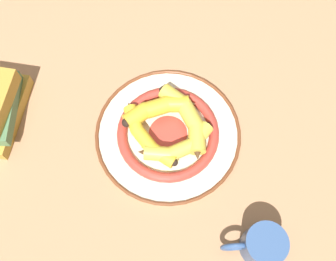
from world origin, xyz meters
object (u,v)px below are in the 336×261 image
(banana_a, at_px, (188,119))
(banana_c, at_px, (146,136))
(banana_b, at_px, (158,109))
(coffee_mug, at_px, (262,245))
(decorative_bowl, at_px, (168,134))
(banana_d, at_px, (178,147))

(banana_a, height_order, banana_c, banana_a)
(banana_b, height_order, coffee_mug, coffee_mug)
(banana_c, relative_size, coffee_mug, 1.14)
(decorative_bowl, distance_m, coffee_mug, 0.32)
(decorative_bowl, height_order, banana_d, banana_d)
(banana_b, relative_size, banana_c, 1.12)
(banana_b, bearing_deg, coffee_mug, 106.71)
(decorative_bowl, height_order, banana_a, banana_a)
(banana_b, bearing_deg, decorative_bowl, 97.44)
(decorative_bowl, xyz_separation_m, coffee_mug, (-0.23, 0.22, 0.03))
(coffee_mug, bearing_deg, banana_b, -58.40)
(banana_d, bearing_deg, banana_a, 47.88)
(decorative_bowl, xyz_separation_m, banana_a, (-0.04, -0.03, 0.04))
(coffee_mug, bearing_deg, banana_d, -55.07)
(banana_b, bearing_deg, banana_c, 49.85)
(banana_a, height_order, banana_b, banana_b)
(banana_b, distance_m, coffee_mug, 0.37)
(banana_c, bearing_deg, banana_b, 120.87)
(decorative_bowl, relative_size, banana_a, 1.94)
(banana_a, xyz_separation_m, banana_c, (0.09, 0.06, -0.00))
(coffee_mug, bearing_deg, decorative_bowl, -56.84)
(banana_c, height_order, coffee_mug, coffee_mug)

